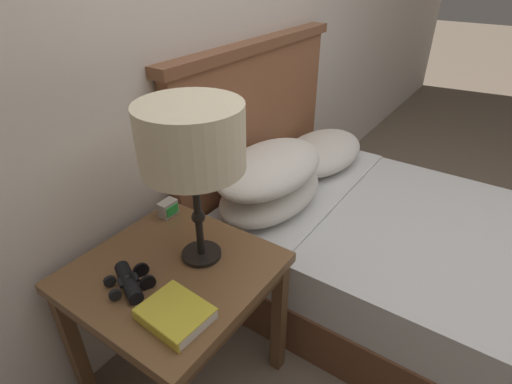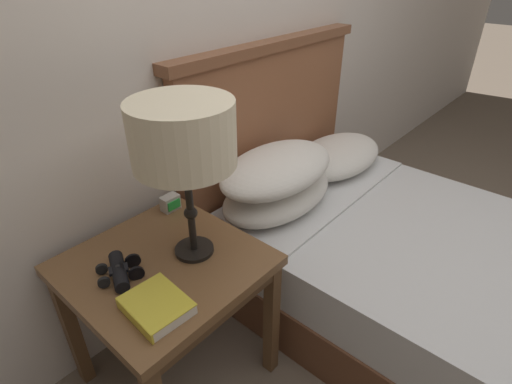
{
  "view_description": "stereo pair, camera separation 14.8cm",
  "coord_description": "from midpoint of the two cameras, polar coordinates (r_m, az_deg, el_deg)",
  "views": [
    {
      "loc": [
        -1.31,
        -0.05,
        1.44
      ],
      "look_at": [
        -0.27,
        0.66,
        0.67
      ],
      "focal_mm": 28.0,
      "sensor_mm": 36.0,
      "label": 1
    },
    {
      "loc": [
        -1.22,
        -0.17,
        1.44
      ],
      "look_at": [
        -0.27,
        0.66,
        0.67
      ],
      "focal_mm": 28.0,
      "sensor_mm": 36.0,
      "label": 2
    }
  ],
  "objects": [
    {
      "name": "ground_plane",
      "position": [
        1.92,
        20.27,
        -20.09
      ],
      "size": [
        20.0,
        20.0,
        0.0
      ],
      "primitive_type": "plane",
      "color": "#6B5B4C",
      "rests_on": "ground"
    },
    {
      "name": "nightstand",
      "position": [
        1.39,
        -14.69,
        -12.95
      ],
      "size": [
        0.58,
        0.58,
        0.57
      ],
      "color": "brown",
      "rests_on": "ground_plane"
    },
    {
      "name": "bed",
      "position": [
        1.91,
        18.87,
        -8.51
      ],
      "size": [
        1.23,
        1.95,
        1.11
      ],
      "color": "brown",
      "rests_on": "ground_plane"
    },
    {
      "name": "table_lamp",
      "position": [
        1.14,
        -12.94,
        7.14
      ],
      "size": [
        0.31,
        0.31,
        0.52
      ],
      "color": "black",
      "rests_on": "nightstand"
    },
    {
      "name": "book_on_nightstand",
      "position": [
        1.17,
        -15.24,
        -16.66
      ],
      "size": [
        0.16,
        0.19,
        0.04
      ],
      "color": "silver",
      "rests_on": "nightstand"
    },
    {
      "name": "binoculars_pair",
      "position": [
        1.29,
        -20.9,
        -12.01
      ],
      "size": [
        0.16,
        0.16,
        0.05
      ],
      "color": "black",
      "rests_on": "nightstand"
    },
    {
      "name": "alarm_clock",
      "position": [
        1.56,
        -15.12,
        -2.36
      ],
      "size": [
        0.07,
        0.05,
        0.06
      ],
      "color": "#B7B2A8",
      "rests_on": "nightstand"
    }
  ]
}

